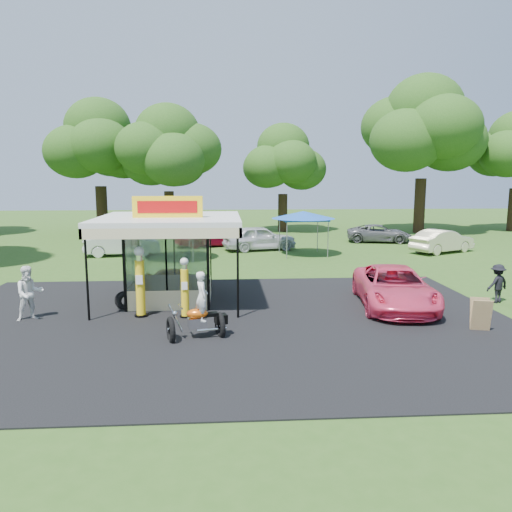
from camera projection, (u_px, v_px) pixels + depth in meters
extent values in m
plane|color=#2F541A|center=(222.00, 342.00, 14.95)|extent=(120.00, 120.00, 0.00)
cube|color=black|center=(222.00, 322.00, 16.92)|extent=(20.00, 14.00, 0.04)
cube|color=white|center=(172.00, 301.00, 19.74)|extent=(3.00, 3.00, 0.06)
cube|color=white|center=(170.00, 219.00, 19.23)|extent=(5.40, 5.40, 0.18)
cube|color=yellow|center=(168.00, 207.00, 18.66)|extent=(2.60, 0.25, 0.80)
cube|color=red|center=(167.00, 207.00, 18.53)|extent=(2.21, 0.02, 0.45)
cylinder|color=black|center=(87.00, 275.00, 16.82)|extent=(0.08, 0.08, 3.20)
cylinder|color=black|center=(238.00, 274.00, 17.15)|extent=(0.08, 0.08, 3.20)
cylinder|color=black|center=(141.00, 316.00, 17.55)|extent=(0.47, 0.47, 0.11)
cylinder|color=yellow|center=(140.00, 288.00, 17.39)|extent=(0.32, 0.32, 1.92)
cylinder|color=silver|center=(139.00, 258.00, 17.22)|extent=(0.21, 0.21, 0.21)
sphere|color=white|center=(139.00, 251.00, 17.19)|extent=(0.34, 0.34, 0.34)
cube|color=white|center=(139.00, 280.00, 17.15)|extent=(0.23, 0.02, 0.32)
cylinder|color=black|center=(186.00, 317.00, 17.46)|extent=(0.40, 0.40, 0.09)
cylinder|color=yellow|center=(185.00, 293.00, 17.33)|extent=(0.27, 0.27, 1.64)
cylinder|color=silver|center=(184.00, 267.00, 17.18)|extent=(0.18, 0.18, 0.18)
sphere|color=white|center=(184.00, 261.00, 17.15)|extent=(0.29, 0.29, 0.29)
cube|color=white|center=(184.00, 286.00, 17.12)|extent=(0.20, 0.02, 0.27)
torus|color=black|center=(171.00, 331.00, 14.91)|extent=(0.39, 0.87, 0.85)
torus|color=black|center=(220.00, 326.00, 15.41)|extent=(0.39, 0.87, 0.85)
cube|color=silver|center=(197.00, 323.00, 15.15)|extent=(0.61, 0.42, 0.30)
ellipsoid|color=#DE580F|center=(197.00, 314.00, 15.11)|extent=(0.65, 0.37, 0.30)
cube|color=black|center=(209.00, 315.00, 15.23)|extent=(0.61, 0.40, 0.10)
cube|color=black|center=(221.00, 319.00, 15.39)|extent=(0.44, 0.43, 0.28)
cylinder|color=silver|center=(176.00, 318.00, 14.90)|extent=(0.45, 0.18, 0.91)
cylinder|color=silver|center=(180.00, 306.00, 14.90)|extent=(0.21, 0.60, 0.05)
sphere|color=silver|center=(175.00, 313.00, 14.87)|extent=(0.16, 0.16, 0.16)
imported|color=white|center=(202.00, 296.00, 15.07)|extent=(0.50, 0.63, 1.52)
torus|color=black|center=(126.00, 301.00, 18.47)|extent=(0.69, 0.32, 0.70)
torus|color=black|center=(124.00, 300.00, 18.60)|extent=(0.71, 0.41, 0.70)
cube|color=#593819|center=(483.00, 316.00, 15.80)|extent=(0.63, 0.40, 1.05)
cube|color=#593819|center=(479.00, 314.00, 16.05)|extent=(0.63, 0.40, 1.05)
imported|color=yellow|center=(177.00, 278.00, 21.84)|extent=(2.82, 1.13, 0.96)
imported|color=#F3426B|center=(394.00, 288.00, 18.78)|extent=(3.22, 5.78, 1.53)
imported|color=white|center=(29.00, 293.00, 17.05)|extent=(1.16, 1.09, 1.90)
imported|color=black|center=(497.00, 283.00, 19.48)|extent=(1.13, 0.88, 1.53)
imported|color=silver|center=(122.00, 243.00, 31.13)|extent=(4.83, 2.31, 1.53)
imported|color=#A40C29|center=(212.00, 235.00, 35.41)|extent=(5.85, 3.92, 1.57)
imported|color=silver|center=(260.00, 238.00, 33.38)|extent=(5.19, 3.08, 1.66)
imported|color=#5D5C5F|center=(379.00, 233.00, 37.47)|extent=(5.12, 3.13, 1.32)
imported|color=beige|center=(442.00, 241.00, 32.32)|extent=(4.79, 3.55, 1.51)
cylinder|color=gray|center=(144.00, 236.00, 30.92)|extent=(0.06, 0.06, 2.54)
cylinder|color=gray|center=(192.00, 235.00, 31.11)|extent=(0.06, 0.06, 2.54)
cylinder|color=gray|center=(136.00, 242.00, 27.98)|extent=(0.06, 0.06, 2.54)
cylinder|color=gray|center=(189.00, 241.00, 28.17)|extent=(0.06, 0.06, 2.54)
cube|color=blue|center=(165.00, 216.00, 29.33)|extent=(3.18, 3.18, 0.13)
cone|color=blue|center=(165.00, 210.00, 29.28)|extent=(4.58, 4.58, 0.53)
cylinder|color=gray|center=(280.00, 235.00, 32.51)|extent=(0.05, 0.05, 2.20)
cylinder|color=gray|center=(319.00, 235.00, 32.68)|extent=(0.05, 0.05, 2.20)
cylinder|color=gray|center=(285.00, 240.00, 30.00)|extent=(0.05, 0.05, 2.20)
cylinder|color=gray|center=(327.00, 240.00, 30.17)|extent=(0.05, 0.05, 2.20)
cube|color=blue|center=(303.00, 219.00, 31.16)|extent=(2.74, 2.74, 0.11)
cone|color=blue|center=(303.00, 215.00, 31.11)|extent=(3.95, 3.95, 0.46)
cylinder|color=black|center=(102.00, 210.00, 43.43)|extent=(0.96, 0.96, 4.06)
ellipsoid|color=#214E16|center=(99.00, 149.00, 42.61)|extent=(9.43, 9.43, 8.08)
cylinder|color=black|center=(170.00, 214.00, 41.06)|extent=(0.79, 0.79, 3.70)
ellipsoid|color=#214E16|center=(168.00, 154.00, 40.30)|extent=(8.87, 8.87, 7.61)
cylinder|color=black|center=(283.00, 213.00, 44.59)|extent=(0.84, 0.84, 3.35)
ellipsoid|color=#214E16|center=(283.00, 164.00, 43.92)|extent=(7.81, 7.81, 6.70)
cylinder|color=black|center=(420.00, 206.00, 43.47)|extent=(0.95, 0.95, 4.73)
ellipsoid|color=#214E16|center=(423.00, 135.00, 42.52)|extent=(11.04, 11.04, 9.46)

